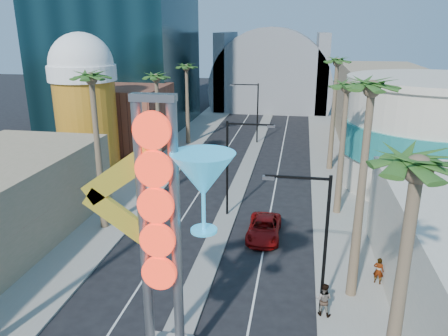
{
  "coord_description": "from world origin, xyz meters",
  "views": [
    {
      "loc": [
        5.54,
        -12.86,
        14.96
      ],
      "look_at": [
        0.07,
        18.14,
        4.75
      ],
      "focal_mm": 35.0,
      "sensor_mm": 36.0,
      "label": 1
    }
  ],
  "objects_px": {
    "neon_sign": "(178,222)",
    "pedestrian_a": "(378,271)",
    "red_pickup": "(264,228)",
    "pedestrian_b": "(323,299)"
  },
  "relations": [
    {
      "from": "red_pickup",
      "to": "pedestrian_a",
      "type": "relative_size",
      "value": 3.02
    },
    {
      "from": "red_pickup",
      "to": "pedestrian_b",
      "type": "relative_size",
      "value": 2.74
    },
    {
      "from": "neon_sign",
      "to": "red_pickup",
      "type": "height_order",
      "value": "neon_sign"
    },
    {
      "from": "pedestrian_a",
      "to": "pedestrian_b",
      "type": "xyz_separation_m",
      "value": [
        -3.39,
        -3.67,
        0.09
      ]
    },
    {
      "from": "red_pickup",
      "to": "pedestrian_a",
      "type": "xyz_separation_m",
      "value": [
        7.34,
        -5.17,
        0.29
      ]
    },
    {
      "from": "neon_sign",
      "to": "pedestrian_a",
      "type": "bearing_deg",
      "value": 40.62
    },
    {
      "from": "pedestrian_b",
      "to": "pedestrian_a",
      "type": "bearing_deg",
      "value": -120.3
    },
    {
      "from": "pedestrian_a",
      "to": "pedestrian_b",
      "type": "height_order",
      "value": "pedestrian_b"
    },
    {
      "from": "neon_sign",
      "to": "pedestrian_a",
      "type": "xyz_separation_m",
      "value": [
        9.87,
        8.47,
        -6.31
      ]
    },
    {
      "from": "neon_sign",
      "to": "pedestrian_b",
      "type": "bearing_deg",
      "value": 36.47
    }
  ]
}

